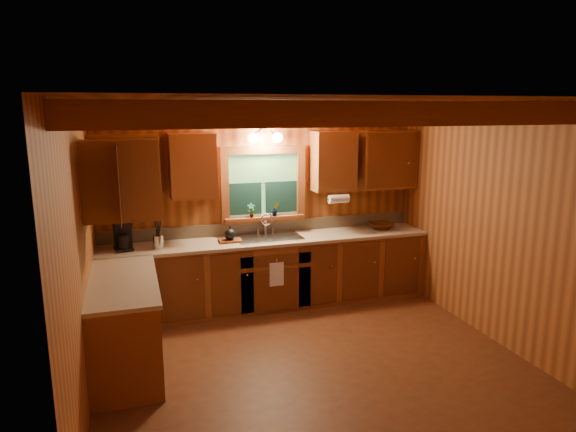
% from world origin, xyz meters
% --- Properties ---
extents(room, '(4.20, 4.20, 4.20)m').
position_xyz_m(room, '(0.00, 0.00, 1.30)').
color(room, '#572B15').
rests_on(room, ground).
extents(ceiling_beams, '(4.20, 2.54, 0.18)m').
position_xyz_m(ceiling_beams, '(0.00, 0.00, 2.49)').
color(ceiling_beams, brown).
rests_on(ceiling_beams, room).
extents(base_cabinets, '(4.20, 2.22, 0.86)m').
position_xyz_m(base_cabinets, '(-0.49, 1.28, 0.43)').
color(base_cabinets, brown).
rests_on(base_cabinets, ground).
extents(countertop, '(4.20, 2.24, 0.04)m').
position_xyz_m(countertop, '(-0.48, 1.29, 0.88)').
color(countertop, tan).
rests_on(countertop, base_cabinets).
extents(backsplash, '(4.20, 0.02, 0.16)m').
position_xyz_m(backsplash, '(0.00, 1.89, 0.98)').
color(backsplash, tan).
rests_on(backsplash, room).
extents(dishwasher_panel, '(0.02, 0.60, 0.80)m').
position_xyz_m(dishwasher_panel, '(-1.47, 0.68, 0.43)').
color(dishwasher_panel, white).
rests_on(dishwasher_panel, base_cabinets).
extents(upper_cabinets, '(4.19, 1.77, 0.78)m').
position_xyz_m(upper_cabinets, '(-0.56, 1.42, 1.84)').
color(upper_cabinets, brown).
rests_on(upper_cabinets, room).
extents(window, '(1.12, 0.08, 1.00)m').
position_xyz_m(window, '(0.00, 1.87, 1.53)').
color(window, brown).
rests_on(window, room).
extents(window_sill, '(1.06, 0.14, 0.04)m').
position_xyz_m(window_sill, '(0.00, 1.82, 1.12)').
color(window_sill, brown).
rests_on(window_sill, room).
extents(wall_sconce, '(0.45, 0.21, 0.17)m').
position_xyz_m(wall_sconce, '(0.00, 1.75, 2.16)').
color(wall_sconce, black).
rests_on(wall_sconce, room).
extents(paper_towel_roll, '(0.27, 0.11, 0.11)m').
position_xyz_m(paper_towel_roll, '(0.92, 1.53, 1.37)').
color(paper_towel_roll, white).
rests_on(paper_towel_roll, upper_cabinets).
extents(dish_towel, '(0.18, 0.01, 0.30)m').
position_xyz_m(dish_towel, '(0.00, 1.26, 0.52)').
color(dish_towel, white).
rests_on(dish_towel, base_cabinets).
extents(sink, '(0.82, 0.48, 0.43)m').
position_xyz_m(sink, '(0.00, 1.60, 0.86)').
color(sink, silver).
rests_on(sink, countertop).
extents(coffee_maker, '(0.19, 0.25, 0.35)m').
position_xyz_m(coffee_maker, '(-1.77, 1.60, 1.07)').
color(coffee_maker, black).
rests_on(coffee_maker, countertop).
extents(utensil_crock, '(0.13, 0.13, 0.36)m').
position_xyz_m(utensil_crock, '(-1.38, 1.52, 0.99)').
color(utensil_crock, silver).
rests_on(utensil_crock, countertop).
extents(cutting_board, '(0.28, 0.20, 0.02)m').
position_xyz_m(cutting_board, '(-0.51, 1.57, 0.91)').
color(cutting_board, '#5C2C13').
rests_on(cutting_board, countertop).
extents(teakettle, '(0.14, 0.14, 0.17)m').
position_xyz_m(teakettle, '(-0.51, 1.57, 0.99)').
color(teakettle, black).
rests_on(teakettle, cutting_board).
extents(wicker_basket, '(0.37, 0.37, 0.08)m').
position_xyz_m(wicker_basket, '(1.60, 1.63, 0.94)').
color(wicker_basket, '#48230C').
rests_on(wicker_basket, countertop).
extents(potted_plant_left, '(0.10, 0.07, 0.19)m').
position_xyz_m(potted_plant_left, '(-0.19, 1.78, 1.23)').
color(potted_plant_left, '#5C2C13').
rests_on(potted_plant_left, window_sill).
extents(potted_plant_right, '(0.11, 0.09, 0.18)m').
position_xyz_m(potted_plant_right, '(0.14, 1.79, 1.23)').
color(potted_plant_right, '#5C2C13').
rests_on(potted_plant_right, window_sill).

